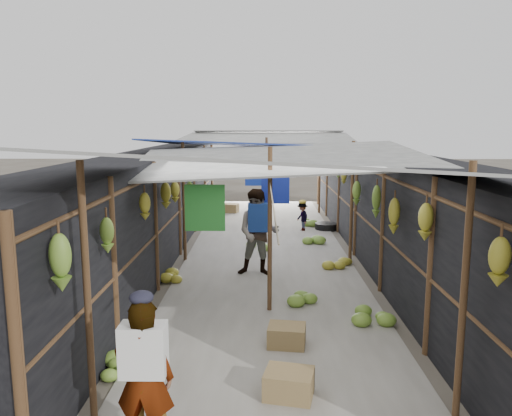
{
  "coord_description": "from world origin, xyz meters",
  "views": [
    {
      "loc": [
        -0.12,
        -4.56,
        2.91
      ],
      "look_at": [
        -0.24,
        5.49,
        1.25
      ],
      "focal_mm": 35.0,
      "sensor_mm": 36.0,
      "label": 1
    }
  ],
  "objects_px": {
    "crate_near": "(289,385)",
    "vendor_seated": "(302,217)",
    "black_basin": "(326,226)",
    "vendor_elderly": "(144,378)",
    "shopper_blue": "(258,233)"
  },
  "relations": [
    {
      "from": "crate_near",
      "to": "vendor_seated",
      "type": "xyz_separation_m",
      "value": [
        0.83,
        8.65,
        0.26
      ]
    },
    {
      "from": "black_basin",
      "to": "vendor_seated",
      "type": "height_order",
      "value": "vendor_seated"
    },
    {
      "from": "vendor_elderly",
      "to": "black_basin",
      "type": "bearing_deg",
      "value": -101.03
    },
    {
      "from": "black_basin",
      "to": "vendor_elderly",
      "type": "distance_m",
      "value": 10.23
    },
    {
      "from": "crate_near",
      "to": "vendor_elderly",
      "type": "height_order",
      "value": "vendor_elderly"
    },
    {
      "from": "black_basin",
      "to": "shopper_blue",
      "type": "relative_size",
      "value": 0.37
    },
    {
      "from": "vendor_seated",
      "to": "black_basin",
      "type": "bearing_deg",
      "value": 86.86
    },
    {
      "from": "crate_near",
      "to": "black_basin",
      "type": "bearing_deg",
      "value": 92.48
    },
    {
      "from": "vendor_elderly",
      "to": "vendor_seated",
      "type": "relative_size",
      "value": 1.77
    },
    {
      "from": "vendor_elderly",
      "to": "vendor_seated",
      "type": "distance_m",
      "value": 9.83
    },
    {
      "from": "shopper_blue",
      "to": "vendor_seated",
      "type": "relative_size",
      "value": 2.09
    },
    {
      "from": "vendor_seated",
      "to": "shopper_blue",
      "type": "bearing_deg",
      "value": -36.38
    },
    {
      "from": "vendor_elderly",
      "to": "shopper_blue",
      "type": "bearing_deg",
      "value": -94.86
    },
    {
      "from": "black_basin",
      "to": "shopper_blue",
      "type": "xyz_separation_m",
      "value": [
        -1.89,
        -4.37,
        0.76
      ]
    },
    {
      "from": "shopper_blue",
      "to": "crate_near",
      "type": "bearing_deg",
      "value": -79.5
    }
  ]
}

